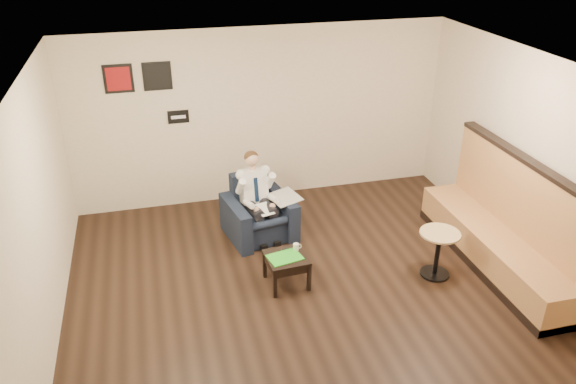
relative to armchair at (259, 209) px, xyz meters
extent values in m
plane|color=black|center=(0.34, -1.70, -0.44)|extent=(6.00, 6.00, 0.00)
cube|color=#F1E1C5|center=(0.34, 1.30, 0.96)|extent=(6.00, 0.02, 2.80)
cube|color=#F1E1C5|center=(-2.66, -1.70, 0.96)|extent=(0.02, 6.00, 2.80)
cube|color=#F1E1C5|center=(3.34, -1.70, 0.96)|extent=(0.02, 6.00, 2.80)
cube|color=white|center=(0.34, -1.70, 2.36)|extent=(6.00, 6.00, 0.02)
cube|color=black|center=(-0.96, 1.29, 1.06)|extent=(0.32, 0.02, 0.20)
cube|color=maroon|center=(-1.76, 1.29, 1.71)|extent=(0.42, 0.03, 0.42)
cube|color=black|center=(-1.21, 1.29, 1.71)|extent=(0.42, 0.03, 0.42)
cube|color=black|center=(0.00, 0.00, 0.00)|extent=(1.07, 1.07, 0.88)
cube|color=white|center=(0.04, -0.21, 0.10)|extent=(0.27, 0.33, 0.01)
cube|color=silver|center=(0.38, -0.02, 0.16)|extent=(0.49, 0.56, 0.01)
cube|color=black|center=(0.09, -1.27, -0.23)|extent=(0.54, 0.54, 0.42)
cube|color=green|center=(0.06, -1.29, -0.02)|extent=(0.47, 0.37, 0.01)
cylinder|color=white|center=(0.25, -1.15, 0.02)|extent=(0.08, 0.08, 0.09)
cube|color=black|center=(0.12, -1.12, -0.02)|extent=(0.14, 0.08, 0.01)
cube|color=#B47B45|center=(2.93, -1.54, 0.31)|extent=(0.70, 2.92, 1.50)
cylinder|color=tan|center=(2.05, -1.57, -0.12)|extent=(0.64, 0.64, 0.65)
camera|label=1|loc=(-1.38, -7.04, 3.92)|focal=35.00mm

